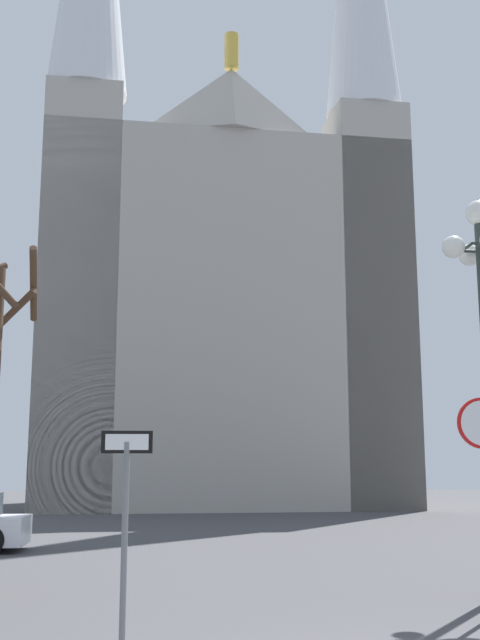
{
  "coord_description": "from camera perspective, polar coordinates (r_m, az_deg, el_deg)",
  "views": [
    {
      "loc": [
        -2.07,
        -6.76,
        1.96
      ],
      "look_at": [
        0.14,
        16.88,
        6.38
      ],
      "focal_mm": 44.23,
      "sensor_mm": 36.0,
      "label": 1
    }
  ],
  "objects": [
    {
      "name": "one_way_arrow_sign",
      "position": [
        8.95,
        -8.31,
        -13.64
      ],
      "size": [
        0.57,
        0.07,
        2.35
      ],
      "color": "slate",
      "rests_on": "ground"
    },
    {
      "name": "cathedral",
      "position": [
        40.71,
        -1.52,
        2.87
      ],
      "size": [
        18.22,
        13.53,
        39.74
      ],
      "color": "#ADA89E",
      "rests_on": "ground"
    }
  ]
}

